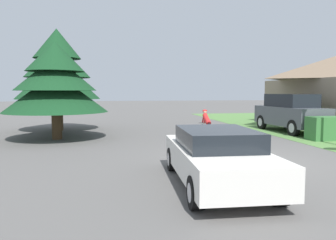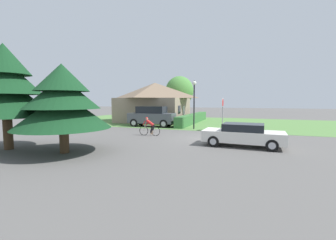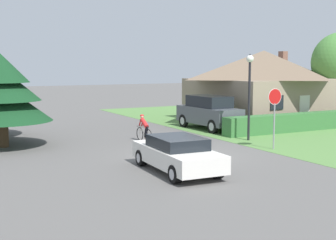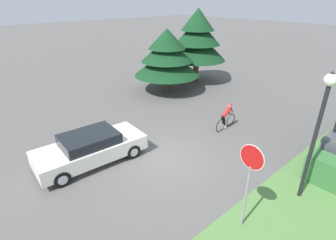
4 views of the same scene
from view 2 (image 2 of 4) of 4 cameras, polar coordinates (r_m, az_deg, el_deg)
The scene contains 12 objects.
ground_plane at distance 16.11m, azimuth 9.94°, elevation -4.66°, with size 140.00×140.00×0.00m, color #5B5956.
grass_verge_right at distance 28.31m, azimuth 6.16°, elevation -0.47°, with size 16.00×36.00×0.01m, color #568442.
cottage_house at distance 29.54m, azimuth -3.31°, elevation 4.78°, with size 10.18×8.92×4.98m.
hedge_row at distance 26.97m, azimuth 6.38°, elevation 0.39°, with size 11.89×0.90×1.07m, color #387038.
sedan_left_lane at distance 13.85m, azimuth 18.47°, elevation -3.57°, with size 2.10×4.62×1.34m.
cyclist at distance 17.25m, azimuth -4.68°, elevation -1.69°, with size 0.44×1.69×1.42m.
parked_suv_right at distance 23.15m, azimuth -4.17°, elevation 0.98°, with size 2.04×4.78×2.08m.
stop_sign at distance 20.12m, azimuth 13.71°, elevation 3.08°, with size 0.76×0.07×2.89m.
street_lamp at distance 21.17m, azimuth 6.66°, elevation 6.30°, with size 0.39×0.39×4.56m.
conifer_tall_near at distance 12.52m, azimuth -25.19°, elevation 4.41°, with size 4.72×4.72×4.52m.
conifer_tall_far at distance 15.03m, azimuth -36.03°, elevation 7.08°, with size 4.65×4.65×5.72m.
deciduous_tree_right at distance 34.75m, azimuth 2.93°, elevation 7.36°, with size 4.28×4.28×6.39m.
Camera 2 is at (-15.64, -2.76, 2.67)m, focal length 24.00 mm.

